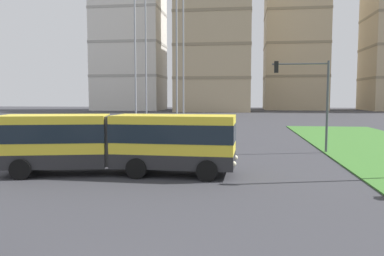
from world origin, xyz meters
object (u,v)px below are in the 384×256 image
articulated_bus (119,142)px  apartment_tower_west (129,13)px  traffic_light_far_right (310,90)px  apartment_tower_westcentre (214,33)px  apartment_tower_centre (295,31)px

articulated_bus → apartment_tower_west: 95.34m
apartment_tower_west → traffic_light_far_right: bearing=-65.0°
apartment_tower_westcentre → traffic_light_far_right: bearing=-80.3°
apartment_tower_west → apartment_tower_centre: apartment_tower_west is taller
articulated_bus → apartment_tower_west: bearing=106.6°
articulated_bus → apartment_tower_centre: 102.33m
traffic_light_far_right → apartment_tower_westcentre: apartment_tower_westcentre is taller
apartment_tower_west → apartment_tower_westcentre: apartment_tower_west is taller
articulated_bus → apartment_tower_westcentre: bearing=91.1°
apartment_tower_centre → apartment_tower_westcentre: bearing=-143.4°
traffic_light_far_right → apartment_tower_westcentre: size_ratio=0.16×
apartment_tower_west → apartment_tower_westcentre: bearing=-15.7°
articulated_bus → traffic_light_far_right: size_ratio=1.89×
traffic_light_far_right → apartment_tower_centre: bearing=83.4°
traffic_light_far_right → apartment_tower_west: bearing=115.0°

